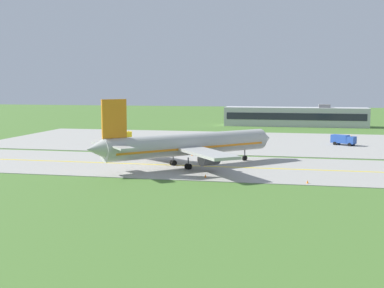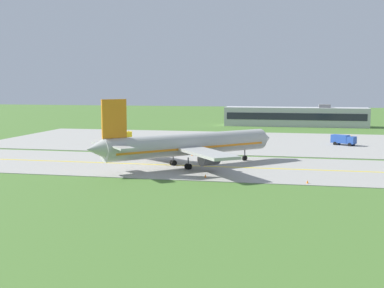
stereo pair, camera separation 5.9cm
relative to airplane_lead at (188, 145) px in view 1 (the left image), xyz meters
The scene contains 11 objects.
ground_plane 4.25m from the airplane_lead, 66.01° to the left, with size 500.00×500.00×0.00m, color #47702D.
taxiway_strip 4.20m from the airplane_lead, 66.01° to the left, with size 240.00×28.00×0.10m, color #9E9B93.
apron_pad 44.35m from the airplane_lead, 76.37° to the left, with size 140.00×52.00×0.10m, color #9E9B93.
taxiway_centreline 4.15m from the airplane_lead, 66.01° to the left, with size 220.00×0.60×0.01m, color yellow.
airplane_lead is the anchor object (origin of this frame).
service_truck_baggage 50.47m from the airplane_lead, 52.37° to the left, with size 6.20×4.85×2.60m.
service_truck_fuel 47.52m from the airplane_lead, 124.88° to the left, with size 6.34×3.72×2.60m.
terminal_building 98.54m from the airplane_lead, 79.13° to the left, with size 50.66×9.54×7.99m.
traffic_cone_near_edge 12.00m from the airplane_lead, 62.61° to the right, with size 0.44×0.44×0.60m, color orange.
traffic_cone_mid_edge 24.72m from the airplane_lead, 28.77° to the right, with size 0.44×0.44×0.60m, color orange.
traffic_cone_far_edge 14.79m from the airplane_lead, 98.63° to the left, with size 0.44×0.44×0.60m, color orange.
Camera 1 is at (19.49, -90.91, 15.23)m, focal length 47.41 mm.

